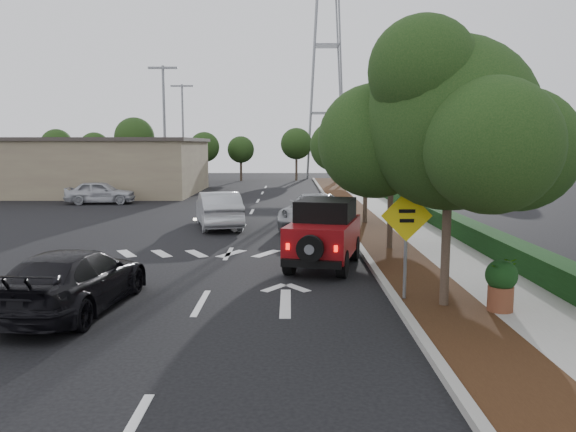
{
  "coord_description": "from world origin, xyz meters",
  "views": [
    {
      "loc": [
        2.1,
        -12.88,
        3.74
      ],
      "look_at": [
        2.05,
        3.0,
        1.69
      ],
      "focal_mm": 35.0,
      "sensor_mm": 36.0,
      "label": 1
    }
  ],
  "objects_px": {
    "speed_hump_sign": "(406,229)",
    "black_suv_oncoming": "(74,280)",
    "red_jeep": "(325,232)",
    "silver_suv_ahead": "(314,211)"
  },
  "relations": [
    {
      "from": "red_jeep",
      "to": "black_suv_oncoming",
      "type": "distance_m",
      "value": 7.6
    },
    {
      "from": "red_jeep",
      "to": "silver_suv_ahead",
      "type": "bearing_deg",
      "value": 103.9
    },
    {
      "from": "silver_suv_ahead",
      "to": "speed_hump_sign",
      "type": "height_order",
      "value": "speed_hump_sign"
    },
    {
      "from": "red_jeep",
      "to": "silver_suv_ahead",
      "type": "xyz_separation_m",
      "value": [
        0.01,
        7.97,
        -0.29
      ]
    },
    {
      "from": "red_jeep",
      "to": "silver_suv_ahead",
      "type": "distance_m",
      "value": 7.97
    },
    {
      "from": "speed_hump_sign",
      "to": "black_suv_oncoming",
      "type": "bearing_deg",
      "value": -177.79
    },
    {
      "from": "speed_hump_sign",
      "to": "silver_suv_ahead",
      "type": "bearing_deg",
      "value": 95.52
    },
    {
      "from": "red_jeep",
      "to": "speed_hump_sign",
      "type": "relative_size",
      "value": 1.63
    },
    {
      "from": "red_jeep",
      "to": "black_suv_oncoming",
      "type": "height_order",
      "value": "red_jeep"
    },
    {
      "from": "red_jeep",
      "to": "silver_suv_ahead",
      "type": "relative_size",
      "value": 0.78
    }
  ]
}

